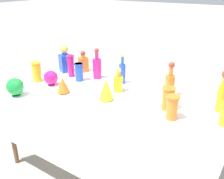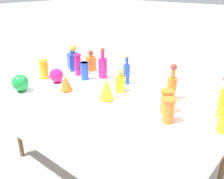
{
  "view_description": "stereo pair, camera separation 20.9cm",
  "coord_description": "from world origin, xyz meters",
  "views": [
    {
      "loc": [
        1.07,
        -1.59,
        1.69
      ],
      "look_at": [
        0.0,
        0.0,
        0.86
      ],
      "focal_mm": 40.0,
      "sensor_mm": 36.0,
      "label": 1
    },
    {
      "loc": [
        1.24,
        -1.47,
        1.69
      ],
      "look_at": [
        0.0,
        0.0,
        0.86
      ],
      "focal_mm": 40.0,
      "sensor_mm": 36.0,
      "label": 2
    }
  ],
  "objects": [
    {
      "name": "ground_plane",
      "position": [
        0.0,
        0.0,
        0.0
      ],
      "size": [
        40.0,
        40.0,
        0.0
      ],
      "primitive_type": "plane",
      "color": "#A0998C"
    },
    {
      "name": "display_table",
      "position": [
        0.0,
        -0.04,
        0.7
      ],
      "size": [
        1.94,
        1.09,
        0.76
      ],
      "color": "white",
      "rests_on": "ground"
    },
    {
      "name": "tall_bottle_0",
      "position": [
        -0.43,
        0.36,
        0.88
      ],
      "size": [
        0.09,
        0.09,
        0.32
      ],
      "color": "#C61972",
      "rests_on": "display_table"
    },
    {
      "name": "tall_bottle_1",
      "position": [
        0.37,
        0.34,
        0.89
      ],
      "size": [
        0.08,
        0.08,
        0.32
      ],
      "color": "orange",
      "rests_on": "display_table"
    },
    {
      "name": "tall_bottle_2",
      "position": [
        -0.13,
        0.38,
        0.87
      ],
      "size": [
        0.06,
        0.06,
        0.3
      ],
      "color": "blue",
      "rests_on": "display_table"
    },
    {
      "name": "tall_bottle_3",
      "position": [
        0.8,
        0.31,
        0.91
      ],
      "size": [
        0.07,
        0.07,
        0.33
      ],
      "color": "orange",
      "rests_on": "display_table"
    },
    {
      "name": "square_decanter_0",
      "position": [
        -0.68,
        0.44,
        0.86
      ],
      "size": [
        0.12,
        0.12,
        0.24
      ],
      "color": "orange",
      "rests_on": "display_table"
    },
    {
      "name": "square_decanter_1",
      "position": [
        -0.85,
        0.32,
        0.9
      ],
      "size": [
        0.14,
        0.14,
        0.3
      ],
      "color": "blue",
      "rests_on": "display_table"
    },
    {
      "name": "square_decanter_2",
      "position": [
        -0.06,
        0.19,
        0.85
      ],
      "size": [
        0.11,
        0.11,
        0.23
      ],
      "color": "orange",
      "rests_on": "display_table"
    },
    {
      "name": "slender_vase_0",
      "position": [
        0.54,
        -0.02,
        0.86
      ],
      "size": [
        0.1,
        0.1,
        0.19
      ],
      "color": "orange",
      "rests_on": "display_table"
    },
    {
      "name": "slender_vase_1",
      "position": [
        -0.87,
        -0.05,
        0.87
      ],
      "size": [
        0.1,
        0.1,
        0.2
      ],
      "color": "orange",
      "rests_on": "display_table"
    },
    {
      "name": "slender_vase_3",
      "position": [
        0.45,
        0.11,
        0.86
      ],
      "size": [
        0.11,
        0.11,
        0.18
      ],
      "color": "orange",
      "rests_on": "display_table"
    },
    {
      "name": "slender_vase_4",
      "position": [
        -0.53,
        0.19,
        0.86
      ],
      "size": [
        0.09,
        0.09,
        0.18
      ],
      "color": "blue",
      "rests_on": "display_table"
    },
    {
      "name": "slender_vase_5",
      "position": [
        -0.69,
        0.24,
        0.88
      ],
      "size": [
        0.08,
        0.08,
        0.23
      ],
      "color": "#C61972",
      "rests_on": "display_table"
    },
    {
      "name": "fluted_vase_0",
      "position": [
        -0.05,
        -0.02,
        0.86
      ],
      "size": [
        0.13,
        0.13,
        0.19
      ],
      "color": "yellow",
      "rests_on": "display_table"
    },
    {
      "name": "fluted_vase_1",
      "position": [
        -0.45,
        -0.12,
        0.84
      ],
      "size": [
        0.12,
        0.12,
        0.15
      ],
      "color": "orange",
      "rests_on": "display_table"
    },
    {
      "name": "round_bowl_0",
      "position": [
        -0.76,
        -0.4,
        0.84
      ],
      "size": [
        0.15,
        0.15,
        0.16
      ],
      "color": "#198C38",
      "rests_on": "display_table"
    },
    {
      "name": "round_bowl_1",
      "position": [
        -0.68,
        -0.05,
        0.84
      ],
      "size": [
        0.14,
        0.14,
        0.15
      ],
      "color": "#C61972",
      "rests_on": "display_table"
    },
    {
      "name": "price_tag_left",
      "position": [
        0.61,
        -0.48,
        0.78
      ],
      "size": [
        0.06,
        0.03,
        0.04
      ],
      "primitive_type": "cube",
      "rotation": [
        -0.21,
        0.0,
        0.26
      ],
      "color": "white",
      "rests_on": "display_table"
    },
    {
      "name": "cardboard_box_behind_left",
      "position": [
        -0.29,
        1.18,
        0.15
      ],
      "size": [
        0.45,
        0.42,
        0.37
      ],
      "color": "tan",
      "rests_on": "ground"
    }
  ]
}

